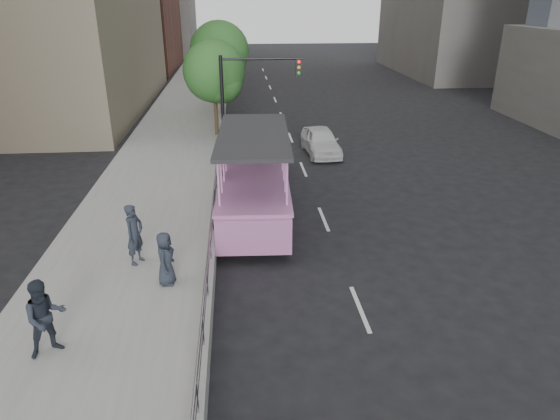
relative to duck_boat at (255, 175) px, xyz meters
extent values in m
plane|color=black|center=(1.55, -5.77, -1.23)|extent=(160.00, 160.00, 0.00)
cube|color=#9E9E99|center=(-4.20, 4.23, -1.08)|extent=(5.50, 80.00, 0.30)
cube|color=#A7A7A2|center=(-1.57, -3.77, -0.75)|extent=(0.24, 30.00, 0.36)
cylinder|color=#A3A3A7|center=(-1.57, -11.77, -0.22)|extent=(0.07, 0.07, 0.70)
cylinder|color=#A3A3A7|center=(-1.57, -9.77, -0.22)|extent=(0.07, 0.07, 0.70)
cylinder|color=#A3A3A7|center=(-1.57, -7.77, -0.22)|extent=(0.07, 0.07, 0.70)
cylinder|color=#A3A3A7|center=(-1.57, -5.77, -0.22)|extent=(0.07, 0.07, 0.70)
cylinder|color=#A3A3A7|center=(-1.57, -3.77, -0.22)|extent=(0.07, 0.07, 0.70)
cylinder|color=#A3A3A7|center=(-1.57, -1.77, -0.22)|extent=(0.07, 0.07, 0.70)
cylinder|color=#A3A3A7|center=(-1.57, 0.23, -0.22)|extent=(0.07, 0.07, 0.70)
cylinder|color=#A3A3A7|center=(-1.57, 2.23, -0.22)|extent=(0.07, 0.07, 0.70)
cylinder|color=#A3A3A7|center=(-1.57, 4.23, -0.22)|extent=(0.07, 0.07, 0.70)
cylinder|color=#A3A3A7|center=(-1.57, 6.23, -0.22)|extent=(0.07, 0.07, 0.70)
cylinder|color=#A3A3A7|center=(-1.57, -3.77, -0.22)|extent=(0.06, 22.00, 0.06)
cylinder|color=#A3A3A7|center=(-1.57, -3.77, 0.11)|extent=(0.06, 22.00, 0.06)
cylinder|color=black|center=(-1.24, -3.78, -0.80)|extent=(0.38, 0.88, 0.86)
cylinder|color=black|center=(0.87, -3.88, -0.80)|extent=(0.38, 0.88, 0.86)
cylinder|color=black|center=(-1.11, -1.09, -0.80)|extent=(0.38, 0.88, 0.86)
cylinder|color=black|center=(1.00, -1.19, -0.80)|extent=(0.38, 0.88, 0.86)
cylinder|color=black|center=(-0.98, 1.59, -0.80)|extent=(0.38, 0.88, 0.86)
cylinder|color=black|center=(1.13, 1.49, -0.80)|extent=(0.38, 0.88, 0.86)
cube|color=#DC8BCF|center=(-0.05, -0.95, -0.25)|extent=(2.77, 7.98, 1.20)
cube|color=#DC8BCF|center=(0.17, 3.65, -0.01)|extent=(2.45, 2.15, 1.50)
cylinder|color=#DC8BCF|center=(0.21, 4.47, 0.28)|extent=(2.28, 0.78, 2.26)
cube|color=#A66196|center=(-0.24, -5.03, -0.25)|extent=(2.41, 0.45, 1.20)
cube|color=#A66196|center=(-0.05, -0.95, 0.41)|extent=(2.90, 8.27, 0.12)
cube|color=#252528|center=(-0.06, -1.33, 2.02)|extent=(2.84, 6.45, 0.13)
cube|color=#87939F|center=(0.09, 1.97, 0.99)|extent=(2.21, 0.30, 1.01)
cube|color=#DC8BCF|center=(0.11, 2.40, 0.71)|extent=(2.15, 1.06, 0.48)
imported|color=silver|center=(3.82, 6.75, -0.52)|extent=(1.92, 4.27, 1.43)
imported|color=#222832|center=(-3.84, -5.15, 0.03)|extent=(0.71, 0.83, 1.92)
imported|color=#222832|center=(-5.08, -9.27, 0.01)|extent=(1.16, 1.09, 1.89)
imported|color=#222832|center=(-2.77, -6.45, -0.14)|extent=(0.60, 0.84, 1.59)
cylinder|color=black|center=(-1.28, -1.30, 0.00)|extent=(0.08, 0.08, 2.47)
cube|color=#0A1C4C|center=(-1.28, -1.30, 1.04)|extent=(0.02, 0.61, 0.89)
cube|color=silver|center=(-1.25, -1.30, 1.04)|extent=(0.01, 0.39, 0.54)
cylinder|color=black|center=(-1.35, 6.73, 1.37)|extent=(0.18, 0.18, 5.20)
cylinder|color=black|center=(0.65, 6.73, 3.77)|extent=(4.20, 0.12, 0.12)
cube|color=black|center=(2.55, 6.73, 3.32)|extent=(0.28, 0.22, 0.85)
sphere|color=red|center=(2.55, 6.60, 3.62)|extent=(0.16, 0.16, 0.16)
cylinder|color=#3C281B|center=(-1.85, 10.23, 0.31)|extent=(0.22, 0.22, 3.08)
sphere|color=#275823|center=(-1.85, 10.23, 2.73)|extent=(3.52, 3.52, 3.52)
sphere|color=#275823|center=(-1.45, 9.93, 2.18)|extent=(2.42, 2.42, 2.42)
cylinder|color=#3C281B|center=(-1.65, 16.23, 0.50)|extent=(0.22, 0.22, 3.47)
sphere|color=#275823|center=(-1.65, 16.23, 3.23)|extent=(3.97, 3.97, 3.97)
sphere|color=#275823|center=(-1.25, 15.93, 2.61)|extent=(2.73, 2.73, 2.73)
camera|label=1|loc=(-0.63, -19.03, 6.67)|focal=32.00mm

